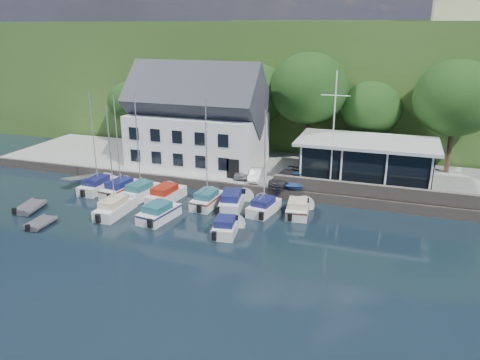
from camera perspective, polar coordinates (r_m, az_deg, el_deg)
The scene contains 32 objects.
ground at distance 35.88m, azimuth -5.31°, elevation -7.51°, with size 180.00×180.00×0.00m, color black.
quay at distance 51.05m, azimuth 2.61°, elevation 1.16°, with size 60.00×13.00×1.00m, color #969691.
quay_face at distance 45.15m, azimuth 0.30°, elevation -1.16°, with size 60.00×0.30×1.00m, color #6C5F56.
hillside at distance 92.66m, azimuth 10.62°, elevation 13.41°, with size 160.00×75.00×16.00m, color #355720.
field_patch at distance 99.51m, azimuth 16.43°, elevation 18.03°, with size 50.00×30.00×0.30m, color #4F6130.
harbor_building at distance 51.25m, azimuth -5.21°, elevation 6.77°, with size 14.40×8.20×8.70m, color white, non-canonical shape.
club_pavilion at distance 47.14m, azimuth 15.09°, elevation 2.29°, with size 13.20×7.20×4.10m, color black, non-canonical shape.
seawall at distance 43.14m, azimuth 15.79°, elevation -1.29°, with size 18.00×0.50×1.20m, color #6C5F56.
gangway at distance 51.11m, azimuth -18.28°, elevation -0.35°, with size 1.20×6.00×1.40m, color silver, non-canonical shape.
car_silver at distance 47.16m, azimuth 0.14°, elevation 1.06°, with size 1.33×3.30×1.13m, color #9E9DA2.
car_white at distance 46.23m, azimuth 1.95°, elevation 0.69°, with size 1.18×3.39×1.12m, color silver.
car_dgrey at distance 45.13m, azimuth 5.52°, elevation 0.26°, with size 1.77×4.36×1.27m, color #2E2D32.
car_blue at distance 45.16m, azimuth 6.79°, elevation 0.20°, with size 1.42×3.59×1.23m, color #335B9C.
flagpole at distance 43.54m, azimuth 11.31°, elevation 5.84°, with size 2.60×0.20×10.83m, color white, non-canonical shape.
tree_0 at distance 62.12m, azimuth -13.13°, elevation 8.03°, with size 5.75×5.75×7.86m, color black, non-canonical shape.
tree_2 at distance 55.18m, azimuth 1.88°, elevation 8.64°, with size 7.70×7.70×10.52m, color black, non-canonical shape.
tree_3 at distance 52.89m, azimuth 8.33°, elevation 8.78°, with size 8.70×8.70×11.89m, color black, non-canonical shape.
tree_4 at distance 53.08m, azimuth 15.50°, elevation 6.74°, with size 6.56×6.56×8.97m, color black, non-canonical shape.
tree_5 at distance 52.04m, azimuth 24.62°, elevation 6.93°, with size 8.41×8.41×11.49m, color black, non-canonical shape.
boat_r1_0 at distance 47.18m, azimuth -17.35°, elevation 3.88°, with size 2.08×6.46×8.93m, color silver, non-canonical shape.
boat_r1_1 at distance 45.33m, azimuth -14.69°, elevation 3.96°, with size 1.96×6.57×9.56m, color silver, non-canonical shape.
boat_r1_2 at distance 44.04m, azimuth -12.32°, elevation 3.71°, with size 1.97×6.12×9.54m, color silver, non-canonical shape.
boat_r1_3 at distance 43.95m, azimuth -9.00°, elevation -1.57°, with size 2.01×6.40×1.55m, color silver, non-canonical shape.
boat_r1_4 at distance 41.18m, azimuth -4.09°, elevation 2.79°, with size 1.93×5.82×9.15m, color silver, non-canonical shape.
boat_r1_5 at distance 41.87m, azimuth -0.95°, elevation -2.35°, with size 1.98×6.71×1.58m, color silver, non-canonical shape.
boat_r1_6 at distance 39.59m, azimuth 3.02°, elevation 1.85°, with size 1.92×5.40×8.72m, color silver, non-canonical shape.
boat_r1_7 at distance 40.60m, azimuth 7.07°, elevation -3.29°, with size 1.99×5.15×1.42m, color silver, non-canonical shape.
boat_r2_1 at distance 40.57m, azimuth -15.44°, elevation 2.09°, with size 1.90×6.47×9.38m, color silver, non-canonical shape.
boat_r2_2 at distance 39.88m, azimuth -9.86°, elevation -3.77°, with size 2.13×5.67×1.52m, color silver, non-canonical shape.
boat_r2_3 at distance 36.80m, azimuth -1.75°, elevation -5.54°, with size 1.85×4.67×1.40m, color silver, non-canonical shape.
dinghy_0 at distance 45.33m, azimuth -24.26°, elevation -2.96°, with size 1.93×3.21×0.75m, color #3C3B40, non-canonical shape.
dinghy_1 at distance 41.59m, azimuth -23.21°, elevation -4.76°, with size 1.66×2.76×0.64m, color #3C3B40, non-canonical shape.
Camera 1 is at (13.43, -29.36, 15.66)m, focal length 35.00 mm.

